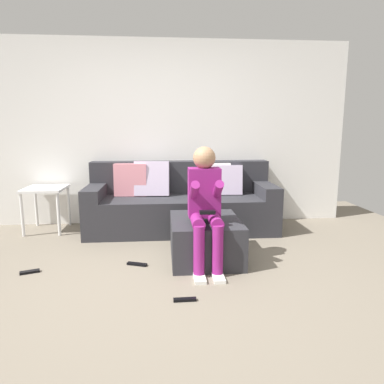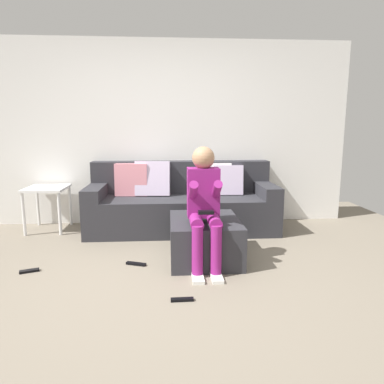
{
  "view_description": "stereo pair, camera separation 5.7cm",
  "coord_description": "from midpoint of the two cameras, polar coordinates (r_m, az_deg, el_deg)",
  "views": [
    {
      "loc": [
        0.01,
        -2.67,
        1.3
      ],
      "look_at": [
        0.33,
        1.22,
        0.59
      ],
      "focal_mm": 32.79,
      "sensor_mm": 36.0,
      "label": 1
    },
    {
      "loc": [
        0.07,
        -2.67,
        1.3
      ],
      "look_at": [
        0.33,
        1.22,
        0.59
      ],
      "focal_mm": 32.79,
      "sensor_mm": 36.0,
      "label": 2
    }
  ],
  "objects": [
    {
      "name": "side_table",
      "position": [
        4.85,
        -22.21,
        -0.28
      ],
      "size": [
        0.49,
        0.54,
        0.56
      ],
      "color": "white",
      "rests_on": "ground_plane"
    },
    {
      "name": "ottoman",
      "position": [
        3.56,
        2.51,
        -7.62
      ],
      "size": [
        0.68,
        0.83,
        0.41
      ],
      "primitive_type": "cube",
      "color": "#2D2D33",
      "rests_on": "ground_plane"
    },
    {
      "name": "couch_sectional",
      "position": [
        4.57,
        -1.34,
        -1.79
      ],
      "size": [
        2.38,
        0.87,
        0.9
      ],
      "color": "#2D2D33",
      "rests_on": "ground_plane"
    },
    {
      "name": "remote_by_storage_bin",
      "position": [
        3.5,
        -8.61,
        -11.48
      ],
      "size": [
        0.2,
        0.11,
        0.02
      ],
      "primitive_type": "cube",
      "rotation": [
        0.0,
        0.0,
        -0.36
      ],
      "color": "black",
      "rests_on": "ground_plane"
    },
    {
      "name": "remote_under_side_table",
      "position": [
        3.61,
        -24.51,
        -11.6
      ],
      "size": [
        0.18,
        0.11,
        0.02
      ],
      "primitive_type": "cube",
      "rotation": [
        0.0,
        0.0,
        0.35
      ],
      "color": "black",
      "rests_on": "ground_plane"
    },
    {
      "name": "ground_plane",
      "position": [
        2.97,
        -4.47,
        -15.74
      ],
      "size": [
        6.63,
        6.63,
        0.0
      ],
      "primitive_type": "plane",
      "color": "slate"
    },
    {
      "name": "remote_near_ottoman",
      "position": [
        2.8,
        -1.0,
        -17.1
      ],
      "size": [
        0.18,
        0.04,
        0.02
      ],
      "primitive_type": "cube",
      "rotation": [
        0.0,
        0.0,
        0.02
      ],
      "color": "black",
      "rests_on": "ground_plane"
    },
    {
      "name": "wall_back",
      "position": [
        4.89,
        -4.45,
        9.46
      ],
      "size": [
        5.1,
        0.1,
        2.47
      ],
      "primitive_type": "cube",
      "color": "white",
      "rests_on": "ground_plane"
    },
    {
      "name": "person_seated",
      "position": [
        3.26,
        2.48,
        -1.41
      ],
      "size": [
        0.3,
        0.62,
        1.14
      ],
      "color": "#8C1E72",
      "rests_on": "ground_plane"
    }
  ]
}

